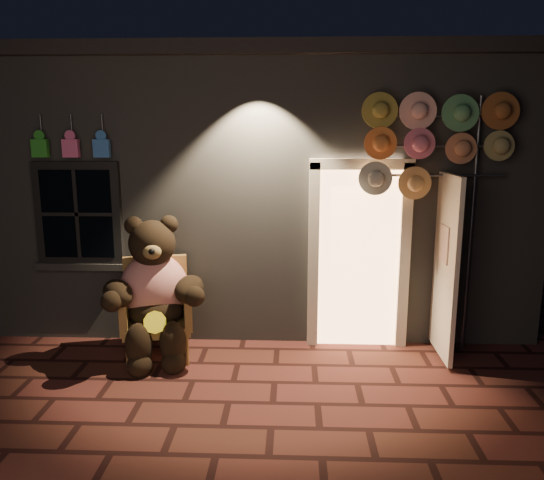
{
  "coord_description": "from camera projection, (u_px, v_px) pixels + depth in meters",
  "views": [
    {
      "loc": [
        0.59,
        -4.53,
        2.5
      ],
      "look_at": [
        0.37,
        1.0,
        1.35
      ],
      "focal_mm": 35.0,
      "sensor_mm": 36.0,
      "label": 1
    }
  ],
  "objects": [
    {
      "name": "ground",
      "position": [
        228.0,
        402.0,
        4.96
      ],
      "size": [
        60.0,
        60.0,
        0.0
      ],
      "primitive_type": "plane",
      "color": "#53241F",
      "rests_on": "ground"
    },
    {
      "name": "shop_building",
      "position": [
        257.0,
        178.0,
        8.51
      ],
      "size": [
        7.3,
        5.95,
        3.51
      ],
      "color": "slate",
      "rests_on": "ground"
    },
    {
      "name": "wicker_armchair",
      "position": [
        156.0,
        308.0,
        5.94
      ],
      "size": [
        0.88,
        0.83,
        1.09
      ],
      "rotation": [
        0.0,
        0.0,
        0.24
      ],
      "color": "#9C6D3C",
      "rests_on": "ground"
    },
    {
      "name": "teddy_bear",
      "position": [
        154.0,
        292.0,
        5.76
      ],
      "size": [
        1.15,
        1.02,
        1.63
      ],
      "rotation": [
        0.0,
        0.0,
        0.24
      ],
      "color": "red",
      "rests_on": "ground"
    },
    {
      "name": "hat_rack",
      "position": [
        433.0,
        142.0,
        5.65
      ],
      "size": [
        1.63,
        0.22,
        2.88
      ],
      "color": "#59595E",
      "rests_on": "ground"
    }
  ]
}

